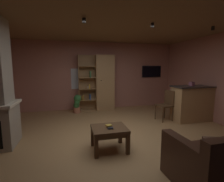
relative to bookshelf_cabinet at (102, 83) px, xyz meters
name	(u,v)px	position (x,y,z in m)	size (l,w,h in m)	color
floor	(116,139)	(-0.20, -2.76, -1.04)	(6.31, 6.00, 0.02)	#A37A4C
wall_back	(96,76)	(-0.20, 0.27, 0.26)	(6.43, 0.06, 2.58)	#AD7060
ceiling	(117,20)	(-0.20, -2.76, 1.56)	(6.31, 6.00, 0.02)	brown
window_pane_back	(80,79)	(-0.82, 0.24, 0.16)	(0.68, 0.01, 0.78)	white
bookshelf_cabinet	(102,83)	(0.00, 0.00, 0.00)	(1.33, 0.41, 2.08)	#A87F51
kitchen_bar_counter	(195,103)	(2.51, -2.00, -0.49)	(1.42, 0.61, 1.07)	#A87F51
tissue_box	(192,84)	(2.43, -1.91, 0.09)	(0.12, 0.12, 0.11)	#995972
coffee_table	(109,132)	(-0.47, -3.23, -0.66)	(0.68, 0.58, 0.46)	#4C331E
table_book_0	(110,128)	(-0.46, -3.30, -0.56)	(0.10, 0.10, 0.02)	black
table_book_1	(109,126)	(-0.48, -3.23, -0.54)	(0.10, 0.09, 0.03)	gold
dining_chair	(166,103)	(1.67, -1.77, -0.50)	(0.48, 0.48, 0.92)	#4C331E
potted_floor_plant	(77,103)	(-0.98, -0.28, -0.68)	(0.29, 0.27, 0.66)	#B77051
wall_mounted_tv	(152,72)	(2.14, 0.21, 0.42)	(0.84, 0.06, 0.47)	black
track_light_spot_1	(84,20)	(-0.88, -2.91, 1.48)	(0.07, 0.07, 0.09)	black
track_light_spot_2	(152,25)	(0.56, -2.88, 1.48)	(0.07, 0.07, 0.09)	black
track_light_spot_3	(213,28)	(2.04, -2.95, 1.48)	(0.07, 0.07, 0.09)	black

